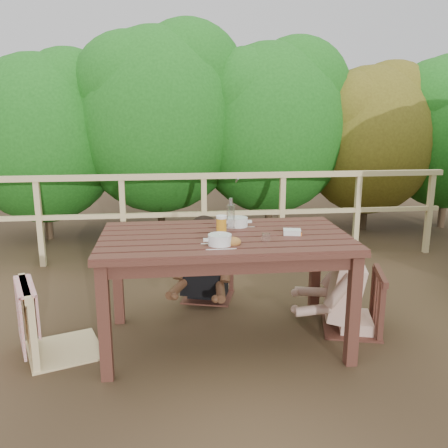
{
  "coord_description": "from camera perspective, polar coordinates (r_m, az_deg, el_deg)",
  "views": [
    {
      "loc": [
        -0.39,
        -3.31,
        1.72
      ],
      "look_at": [
        0.0,
        0.05,
        0.9
      ],
      "focal_mm": 38.66,
      "sensor_mm": 36.0,
      "label": 1
    }
  ],
  "objects": [
    {
      "name": "beer_glass",
      "position": [
        3.47,
        -0.31,
        -0.2
      ],
      "size": [
        0.08,
        0.08,
        0.15
      ],
      "primitive_type": "cylinder",
      "color": "#CD9412",
      "rests_on": "table"
    },
    {
      "name": "chair_left",
      "position": [
        3.59,
        -18.91,
        -6.69
      ],
      "size": [
        0.66,
        0.66,
        1.04
      ],
      "primitive_type": "cube",
      "rotation": [
        0.0,
        0.0,
        1.92
      ],
      "color": "#D4B980",
      "rests_on": "ground"
    },
    {
      "name": "hedge_row",
      "position": [
        6.56,
        0.29,
        15.19
      ],
      "size": [
        6.6,
        1.6,
        3.8
      ],
      "primitive_type": null,
      "color": "#195615",
      "rests_on": "ground"
    },
    {
      "name": "table",
      "position": [
        3.58,
        0.09,
        -7.85
      ],
      "size": [
        1.77,
        0.99,
        0.82
      ],
      "primitive_type": "cube",
      "color": "#412119",
      "rests_on": "ground"
    },
    {
      "name": "bottle",
      "position": [
        3.54,
        0.8,
        1.04
      ],
      "size": [
        0.06,
        0.06,
        0.26
      ],
      "primitive_type": "cylinder",
      "color": "white",
      "rests_on": "table"
    },
    {
      "name": "soup_far",
      "position": [
        3.68,
        1.62,
        0.13
      ],
      "size": [
        0.26,
        0.26,
        0.09
      ],
      "primitive_type": "cylinder",
      "color": "white",
      "rests_on": "table"
    },
    {
      "name": "soup_near",
      "position": [
        3.19,
        -0.5,
        -2.0
      ],
      "size": [
        0.26,
        0.26,
        0.09
      ],
      "primitive_type": "cylinder",
      "color": "white",
      "rests_on": "table"
    },
    {
      "name": "ground",
      "position": [
        3.75,
        0.09,
        -13.68
      ],
      "size": [
        60.0,
        60.0,
        0.0
      ],
      "primitive_type": "plane",
      "color": "#4A3622",
      "rests_on": "ground"
    },
    {
      "name": "tumbler",
      "position": [
        3.29,
        4.98,
        -1.72
      ],
      "size": [
        0.06,
        0.06,
        0.07
      ],
      "primitive_type": "cylinder",
      "color": "silver",
      "rests_on": "table"
    },
    {
      "name": "woman",
      "position": [
        4.37,
        -1.94,
        -1.08
      ],
      "size": [
        0.64,
        0.72,
        1.22
      ],
      "primitive_type": null,
      "rotation": [
        0.0,
        0.0,
        2.86
      ],
      "color": "black",
      "rests_on": "ground"
    },
    {
      "name": "butter_tub",
      "position": [
        3.48,
        8.04,
        -1.07
      ],
      "size": [
        0.14,
        0.11,
        0.05
      ],
      "primitive_type": "cube",
      "rotation": [
        0.0,
        0.0,
        -0.22
      ],
      "color": "silver",
      "rests_on": "table"
    },
    {
      "name": "railing",
      "position": [
        5.46,
        -2.37,
        0.75
      ],
      "size": [
        5.6,
        0.1,
        1.01
      ],
      "primitive_type": "cube",
      "color": "#D4B980",
      "rests_on": "ground"
    },
    {
      "name": "bread_roll",
      "position": [
        3.2,
        1.02,
        -2.13
      ],
      "size": [
        0.12,
        0.09,
        0.07
      ],
      "primitive_type": "ellipsoid",
      "color": "#A47335",
      "rests_on": "table"
    },
    {
      "name": "diner_right",
      "position": [
        3.86,
        15.72,
        -3.53
      ],
      "size": [
        0.72,
        0.64,
        1.23
      ],
      "primitive_type": null,
      "rotation": [
        0.0,
        0.0,
        1.31
      ],
      "color": "#DEAD97",
      "rests_on": "ground"
    },
    {
      "name": "chair_right",
      "position": [
        3.89,
        15.16,
        -5.8
      ],
      "size": [
        0.55,
        0.55,
        0.91
      ],
      "primitive_type": "cube",
      "rotation": [
        0.0,
        0.0,
        -1.83
      ],
      "color": "#412119",
      "rests_on": "ground"
    },
    {
      "name": "chair_far",
      "position": [
        4.4,
        -1.9,
        -3.37
      ],
      "size": [
        0.54,
        0.54,
        0.87
      ],
      "primitive_type": "cube",
      "rotation": [
        0.0,
        0.0,
        -0.28
      ],
      "color": "#412119",
      "rests_on": "ground"
    }
  ]
}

